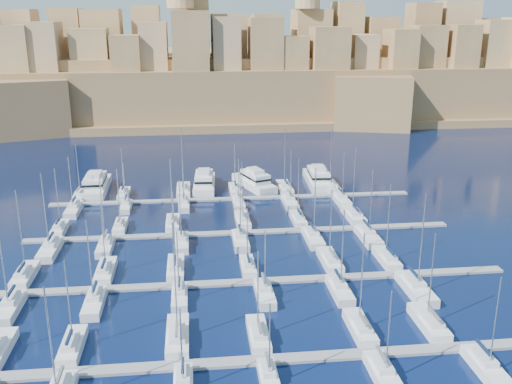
{
  "coord_description": "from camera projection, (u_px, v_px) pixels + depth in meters",
  "views": [
    {
      "loc": [
        -9.08,
        -95.06,
        41.2
      ],
      "look_at": [
        2.36,
        6.0,
        9.75
      ],
      "focal_mm": 40.0,
      "sensor_mm": 36.0,
      "label": 1
    }
  ],
  "objects": [
    {
      "name": "sailboat_3",
      "position": [
        258.0,
        334.0,
        75.7
      ],
      "size": [
        2.59,
        8.63,
        12.78
      ],
      "color": "silver",
      "rests_on": "ground"
    },
    {
      "name": "sailboat_45",
      "position": [
        239.0,
        203.0,
        128.92
      ],
      "size": [
        2.45,
        8.17,
        11.5
      ],
      "color": "silver",
      "rests_on": "ground"
    },
    {
      "name": "sailboat_18",
      "position": [
        10.0,
        307.0,
        82.76
      ],
      "size": [
        2.7,
        9.01,
        13.76
      ],
      "color": "silver",
      "rests_on": "ground"
    },
    {
      "name": "sailboat_9",
      "position": [
        269.0,
        379.0,
        66.52
      ],
      "size": [
        2.15,
        7.17,
        11.05
      ],
      "color": "silver",
      "rests_on": "ground"
    },
    {
      "name": "sailboat_35",
      "position": [
        368.0,
        236.0,
        109.54
      ],
      "size": [
        3.06,
        10.21,
        14.58
      ],
      "color": "silver",
      "rests_on": "ground"
    },
    {
      "name": "ground",
      "position": [
        247.0,
        253.0,
        103.39
      ],
      "size": [
        600.0,
        600.0,
        0.0
      ],
      "primitive_type": "plane",
      "color": "black",
      "rests_on": "ground"
    },
    {
      "name": "sailboat_4",
      "position": [
        360.0,
        328.0,
        77.31
      ],
      "size": [
        2.66,
        8.87,
        14.59
      ],
      "color": "silver",
      "rests_on": "ground"
    },
    {
      "name": "pontoon_near",
      "position": [
        273.0,
        360.0,
        71.06
      ],
      "size": [
        84.0,
        2.0,
        0.4
      ],
      "primitive_type": "cube",
      "color": "slate",
      "rests_on": "ground"
    },
    {
      "name": "fortified_city",
      "position": [
        211.0,
        80.0,
        246.41
      ],
      "size": [
        460.0,
        108.95,
        59.52
      ],
      "color": "brown",
      "rests_on": "ground"
    },
    {
      "name": "sailboat_11",
      "position": [
        486.0,
        367.0,
        68.59
      ],
      "size": [
        2.64,
        8.79,
        13.23
      ],
      "color": "silver",
      "rests_on": "ground"
    },
    {
      "name": "sailboat_5",
      "position": [
        429.0,
        322.0,
        78.64
      ],
      "size": [
        2.84,
        9.46,
        13.98
      ],
      "color": "silver",
      "rests_on": "ground"
    },
    {
      "name": "pontoon_mid_near",
      "position": [
        254.0,
        282.0,
        91.94
      ],
      "size": [
        84.0,
        2.0,
        0.4
      ],
      "primitive_type": "cube",
      "color": "slate",
      "rests_on": "ground"
    },
    {
      "name": "sailboat_30",
      "position": [
        50.0,
        249.0,
        103.32
      ],
      "size": [
        2.97,
        9.89,
        15.56
      ],
      "color": "silver",
      "rests_on": "ground"
    },
    {
      "name": "sailboat_24",
      "position": [
        60.0,
        228.0,
        113.52
      ],
      "size": [
        2.45,
        8.16,
        13.23
      ],
      "color": "silver",
      "rests_on": "ground"
    },
    {
      "name": "sailboat_27",
      "position": [
        243.0,
        220.0,
        118.0
      ],
      "size": [
        2.8,
        9.32,
        13.42
      ],
      "color": "silver",
      "rests_on": "ground"
    },
    {
      "name": "pontoon_far",
      "position": [
        234.0,
        199.0,
        133.71
      ],
      "size": [
        84.0,
        2.0,
        0.4
      ],
      "primitive_type": "cube",
      "color": "slate",
      "rests_on": "ground"
    },
    {
      "name": "sailboat_36",
      "position": [
        80.0,
        196.0,
        134.3
      ],
      "size": [
        2.38,
        7.93,
        13.22
      ],
      "color": "silver",
      "rests_on": "ground"
    },
    {
      "name": "sailboat_17",
      "position": [
        387.0,
        258.0,
        99.39
      ],
      "size": [
        2.65,
        8.84,
        14.46
      ],
      "color": "silver",
      "rests_on": "ground"
    },
    {
      "name": "sailboat_13",
      "position": [
        106.0,
        271.0,
        94.44
      ],
      "size": [
        2.79,
        9.3,
        12.51
      ],
      "color": "silver",
      "rests_on": "ground"
    },
    {
      "name": "sailboat_16",
      "position": [
        330.0,
        260.0,
        98.59
      ],
      "size": [
        2.84,
        9.45,
        13.79
      ],
      "color": "silver",
      "rests_on": "ground"
    },
    {
      "name": "sailboat_46",
      "position": [
        290.0,
        202.0,
        129.64
      ],
      "size": [
        2.78,
        9.28,
        13.22
      ],
      "color": "silver",
      "rests_on": "ground"
    },
    {
      "name": "sailboat_26",
      "position": [
        173.0,
        223.0,
        116.28
      ],
      "size": [
        2.68,
        8.94,
        14.45
      ],
      "color": "silver",
      "rests_on": "ground"
    },
    {
      "name": "sailboat_47",
      "position": [
        342.0,
        200.0,
        130.96
      ],
      "size": [
        2.77,
        9.25,
        12.67
      ],
      "color": "silver",
      "rests_on": "ground"
    },
    {
      "name": "sailboat_15",
      "position": [
        248.0,
        266.0,
        96.29
      ],
      "size": [
        2.34,
        7.8,
        11.24
      ],
      "color": "silver",
      "rests_on": "ground"
    },
    {
      "name": "sailboat_14",
      "position": [
        176.0,
        268.0,
        95.66
      ],
      "size": [
        2.78,
        9.28,
        14.14
      ],
      "color": "silver",
      "rests_on": "ground"
    },
    {
      "name": "sailboat_28",
      "position": [
        298.0,
        219.0,
        118.82
      ],
      "size": [
        2.53,
        8.42,
        13.83
      ],
      "color": "silver",
      "rests_on": "ground"
    },
    {
      "name": "sailboat_1",
      "position": [
        72.0,
        346.0,
        73.09
      ],
      "size": [
        2.57,
        8.56,
        12.7
      ],
      "color": "silver",
      "rests_on": "ground"
    },
    {
      "name": "sailboat_19",
      "position": [
        94.0,
        303.0,
        84.11
      ],
      "size": [
        2.66,
        8.87,
        14.16
      ],
      "color": "silver",
      "rests_on": "ground"
    },
    {
      "name": "sailboat_39",
      "position": [
        235.0,
        190.0,
        138.79
      ],
      "size": [
        2.73,
        9.09,
        12.53
      ],
      "color": "silver",
      "rests_on": "ground"
    },
    {
      "name": "sailboat_40",
      "position": [
        285.0,
        187.0,
        140.56
      ],
      "size": [
        3.02,
        10.06,
        15.62
      ],
      "color": "silver",
      "rests_on": "ground"
    },
    {
      "name": "motor_yacht_c",
      "position": [
        254.0,
        181.0,
        142.76
      ],
      "size": [
        10.1,
        16.96,
        5.25
      ],
      "color": "silver",
      "rests_on": "ground"
    },
    {
      "name": "motor_yacht_a",
      "position": [
        96.0,
        185.0,
        139.4
      ],
      "size": [
        5.74,
        18.22,
        5.25
      ],
      "color": "silver",
      "rests_on": "ground"
    },
    {
      "name": "sailboat_37",
      "position": [
        124.0,
        194.0,
        135.62
      ],
      "size": [
        2.52,
        8.4,
        12.2
      ],
      "color": "silver",
      "rests_on": "ground"
    },
    {
      "name": "pontoon_mid_far",
      "position": [
        242.0,
        232.0,
        112.83
      ],
      "size": [
        84.0,
        2.0,
        0.4
      ],
      "primitive_type": "cube",
      "color": "slate",
      "rests_on": "ground"
    },
    {
      "name": "sailboat_20",
      "position": [
        180.0,
        297.0,
        85.92
      ],
      "size": [
        2.37,
        7.9,
        11.78
      ],
      "color": "silver",
      "rests_on": "ground"
    },
    {
      "name": "sailboat_2",
      "position": [
        178.0,
        337.0,
        75.12
      ],
      "size": [
        2.96,
        9.87,
        16.92
      ],
      "color": "silver",
      "rests_on": "ground"
    },
    {
      "name": "sailboat_21",
      "position": [
        264.0,
        293.0,
        86.95
      ],
      "size": [
        2.59,
        8.65,
        11.63
      ],
      "color": "silver",
      "rests_on": "ground"
    },
    {
      "name": "sailboat_22",
      "position": [
        340.0,
        290.0,
        88.11
      ],
      "size": [
        2.65,
        8.84,
        14.25
      ],
      "color": "silver",
      "rests_on": "ground"
    },
    {
      "name": "sailboat_31",
      "position": [
        106.0,
        246.0,
        104.87
      ],
      "size": [
        2.65,
        8.84,
        14.29
      ],
      "color": "silver",
      "rests_on": "ground"
    },
    {
      "name": "sailboat_43",
      "position": [
        126.0,
        207.0,
        126.56
      ],
      "size": [
        2.23,
        7.43,
        11.1
      ],
      "color": "silver",
      "rests_on": "ground"
    },
    {
      "name": "sailboat_42",
      "position": [
        74.0,
        210.0,
        124.55
      ],
      "size": [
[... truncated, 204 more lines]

